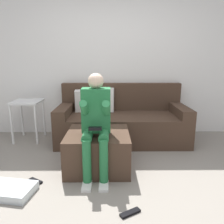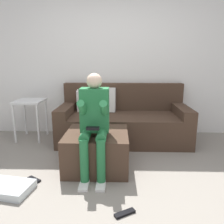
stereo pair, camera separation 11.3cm
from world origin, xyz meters
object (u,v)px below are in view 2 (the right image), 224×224
object	(u,v)px
ottoman	(97,150)
side_table	(30,108)
remote_by_storage_bin	(34,179)
remote_near_ottoman	(125,213)
person_seated	(94,118)
couch_sectional	(122,121)
storage_bin	(9,188)

from	to	relation	value
ottoman	side_table	size ratio (longest dim) A/B	1.14
side_table	remote_by_storage_bin	size ratio (longest dim) A/B	3.82
ottoman	remote_near_ottoman	distance (m)	0.98
person_seated	remote_near_ottoman	size ratio (longest dim) A/B	6.08
couch_sectional	side_table	distance (m)	1.57
person_seated	side_table	world-z (taller)	person_seated
side_table	remote_near_ottoman	xyz separation A→B (m)	(1.55, -1.90, -0.53)
couch_sectional	remote_by_storage_bin	world-z (taller)	couch_sectional
person_seated	couch_sectional	bearing A→B (deg)	73.85
couch_sectional	person_seated	size ratio (longest dim) A/B	1.77
couch_sectional	remote_near_ottoman	distance (m)	1.92
couch_sectional	remote_near_ottoman	xyz separation A→B (m)	(-0.01, -1.90, -0.31)
storage_bin	side_table	distance (m)	1.72
side_table	remote_by_storage_bin	world-z (taller)	side_table
person_seated	remote_by_storage_bin	bearing A→B (deg)	-164.47
remote_near_ottoman	side_table	bearing A→B (deg)	99.19
couch_sectional	side_table	bearing A→B (deg)	179.65
storage_bin	person_seated	bearing A→B (deg)	26.08
couch_sectional	storage_bin	bearing A→B (deg)	-126.70
remote_near_ottoman	person_seated	bearing A→B (deg)	84.92
couch_sectional	ottoman	bearing A→B (deg)	-108.37
ottoman	storage_bin	distance (m)	1.05
side_table	remote_by_storage_bin	bearing A→B (deg)	-68.33
storage_bin	side_table	xyz separation A→B (m)	(-0.37, 1.60, 0.50)
remote_near_ottoman	ottoman	bearing A→B (deg)	80.09
person_seated	side_table	bearing A→B (deg)	135.73
couch_sectional	ottoman	xyz separation A→B (m)	(-0.33, -1.00, -0.10)
storage_bin	ottoman	bearing A→B (deg)	34.56
storage_bin	remote_near_ottoman	xyz separation A→B (m)	(1.18, -0.31, -0.03)
storage_bin	remote_near_ottoman	distance (m)	1.22
remote_near_ottoman	remote_by_storage_bin	distance (m)	1.14
ottoman	remote_near_ottoman	world-z (taller)	ottoman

